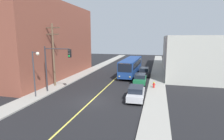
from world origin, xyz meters
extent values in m
plane|color=black|center=(0.00, 0.00, 0.00)|extent=(120.00, 120.00, 0.00)
cube|color=gray|center=(-7.25, 10.00, 0.07)|extent=(2.50, 90.00, 0.15)
cube|color=gray|center=(7.25, 10.00, 0.07)|extent=(2.50, 90.00, 0.15)
cube|color=#D8CC4C|center=(0.00, 15.00, 0.01)|extent=(0.16, 60.00, 0.01)
cube|color=brown|center=(-13.50, 10.54, 6.64)|extent=(10.00, 23.55, 13.29)
cube|color=black|center=(-8.54, 10.54, 1.60)|extent=(0.06, 16.48, 1.30)
cube|color=black|center=(-8.54, 10.54, 4.80)|extent=(0.06, 16.48, 1.30)
cube|color=black|center=(-8.54, 10.54, 8.00)|extent=(0.06, 16.48, 1.30)
cube|color=black|center=(-8.54, 10.54, 11.20)|extent=(0.06, 16.48, 1.30)
cube|color=#B2B2A8|center=(14.50, 22.42, 3.80)|extent=(12.00, 25.04, 7.60)
cube|color=black|center=(8.54, 22.42, 1.60)|extent=(0.06, 17.53, 1.30)
cube|color=black|center=(8.54, 22.42, 4.80)|extent=(0.06, 17.53, 1.30)
cube|color=navy|center=(2.20, 15.93, 1.83)|extent=(2.87, 12.06, 2.75)
cube|color=black|center=(2.04, 9.95, 2.35)|extent=(2.35, 0.14, 1.40)
cube|color=black|center=(2.36, 21.91, 2.45)|extent=(2.30, 0.14, 1.10)
cube|color=black|center=(0.95, 15.96, 2.35)|extent=(0.33, 10.20, 1.10)
cube|color=black|center=(3.45, 15.90, 2.35)|extent=(0.33, 10.20, 1.10)
cube|color=orange|center=(2.04, 9.96, 2.95)|extent=(1.79, 0.11, 0.30)
sphere|color=#F9D872|center=(1.15, 9.93, 0.90)|extent=(0.24, 0.24, 0.24)
sphere|color=#F9D872|center=(2.93, 9.89, 0.90)|extent=(0.24, 0.24, 0.24)
cylinder|color=black|center=(0.96, 11.76, 0.50)|extent=(0.33, 1.01, 1.00)
cylinder|color=black|center=(3.21, 11.70, 0.50)|extent=(0.33, 1.01, 1.00)
cylinder|color=black|center=(1.17, 19.46, 0.50)|extent=(0.33, 1.01, 1.00)
cylinder|color=black|center=(3.42, 19.40, 0.50)|extent=(0.33, 1.01, 1.00)
cube|color=#B7B7BC|center=(4.96, 1.69, 0.67)|extent=(1.94, 4.45, 0.70)
cube|color=black|center=(4.96, 1.69, 1.32)|extent=(1.70, 2.51, 0.60)
cylinder|color=black|center=(4.20, 0.17, 0.32)|extent=(0.24, 0.65, 0.64)
cylinder|color=black|center=(5.80, 0.22, 0.32)|extent=(0.24, 0.65, 0.64)
cylinder|color=black|center=(4.11, 3.17, 0.32)|extent=(0.24, 0.65, 0.64)
cylinder|color=black|center=(5.71, 3.22, 0.32)|extent=(0.24, 0.65, 0.64)
cube|color=#196038|center=(4.66, 9.28, 0.67)|extent=(1.92, 4.45, 0.70)
cube|color=black|center=(4.66, 9.28, 1.32)|extent=(1.69, 2.51, 0.60)
cylinder|color=black|center=(3.90, 7.76, 0.32)|extent=(0.24, 0.65, 0.64)
cylinder|color=black|center=(5.50, 7.81, 0.32)|extent=(0.24, 0.65, 0.64)
cylinder|color=black|center=(3.82, 10.76, 0.32)|extent=(0.24, 0.65, 0.64)
cylinder|color=black|center=(5.42, 10.80, 0.32)|extent=(0.24, 0.65, 0.64)
cube|color=black|center=(4.74, 15.62, 0.67)|extent=(1.89, 4.44, 0.70)
cube|color=black|center=(4.74, 15.62, 1.32)|extent=(1.67, 2.50, 0.60)
cylinder|color=black|center=(3.98, 14.10, 0.32)|extent=(0.23, 0.64, 0.64)
cylinder|color=black|center=(5.58, 14.14, 0.32)|extent=(0.23, 0.64, 0.64)
cylinder|color=black|center=(3.91, 17.10, 0.32)|extent=(0.23, 0.64, 0.64)
cylinder|color=black|center=(5.51, 17.14, 0.32)|extent=(0.23, 0.64, 0.64)
cylinder|color=brown|center=(-7.56, 4.61, 4.69)|extent=(0.28, 0.28, 9.08)
cube|color=#4C3D2D|center=(-7.56, 4.61, 8.63)|extent=(2.40, 0.16, 0.16)
cube|color=#4C3D2D|center=(-7.56, 4.61, 7.73)|extent=(2.00, 0.16, 0.16)
cylinder|color=#2D2D33|center=(-6.95, 1.75, 3.15)|extent=(0.18, 0.18, 6.00)
cylinder|color=#2D2D33|center=(-5.20, 1.75, 5.85)|extent=(3.50, 0.12, 0.12)
cube|color=black|center=(-3.45, 1.75, 5.30)|extent=(0.32, 0.36, 1.00)
sphere|color=#2D2D2D|center=(-3.45, 1.56, 5.62)|extent=(0.22, 0.22, 0.22)
sphere|color=#2D2D2D|center=(-3.45, 1.56, 5.30)|extent=(0.22, 0.22, 0.22)
sphere|color=green|center=(-3.45, 1.56, 4.98)|extent=(0.22, 0.22, 0.22)
cylinder|color=#38383D|center=(-7.05, -0.56, 2.90)|extent=(0.16, 0.16, 5.50)
cylinder|color=#38383D|center=(-6.70, -0.56, 5.55)|extent=(0.70, 0.10, 0.10)
sphere|color=#EAE5C6|center=(-6.35, -0.56, 5.40)|extent=(0.40, 0.40, 0.40)
cylinder|color=red|center=(6.85, 7.10, 0.50)|extent=(0.26, 0.26, 0.70)
sphere|color=gold|center=(6.85, 7.10, 0.87)|extent=(0.24, 0.24, 0.24)
cylinder|color=red|center=(6.69, 7.10, 0.60)|extent=(0.12, 0.10, 0.10)
cylinder|color=red|center=(7.01, 7.10, 0.60)|extent=(0.12, 0.10, 0.10)
camera|label=1|loc=(7.33, -18.80, 7.23)|focal=29.04mm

